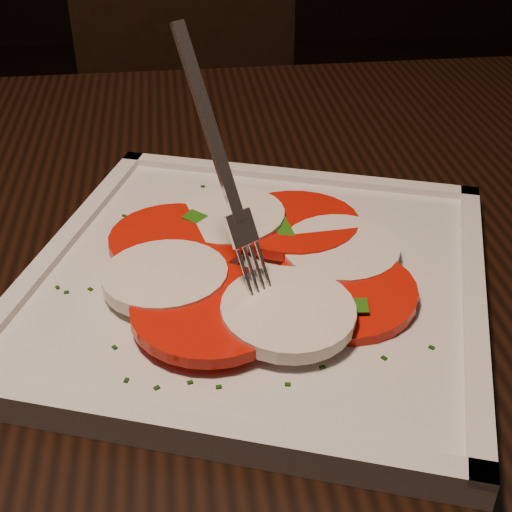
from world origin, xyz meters
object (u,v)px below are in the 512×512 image
chair (195,118)px  table (171,321)px  plate (256,282)px  fork (210,155)px

chair → table: bearing=-98.1°
table → chair: chair is taller
chair → plate: chair is taller
fork → table: bearing=77.3°
table → chair: (0.01, 0.76, -0.12)m
chair → fork: bearing=-95.1°
chair → fork: (0.03, -0.86, 0.33)m
table → plate: size_ratio=3.86×
plate → fork: bearing=-168.1°
table → fork: fork is taller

